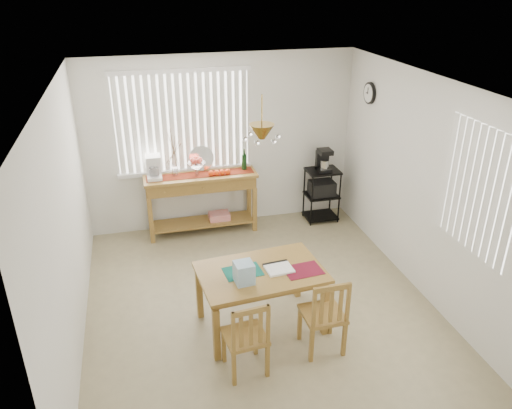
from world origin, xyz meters
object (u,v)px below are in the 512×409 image
object	(u,v)px
sideboard	(202,189)
cart_items	(323,160)
dining_table	(261,277)
chair_right	(324,315)
wire_cart	(322,190)
chair_left	(246,338)

from	to	relation	value
sideboard	cart_items	bearing A→B (deg)	-1.67
sideboard	dining_table	world-z (taller)	sideboard
cart_items	chair_right	bearing A→B (deg)	-110.43
wire_cart	dining_table	size ratio (longest dim) A/B	0.60
dining_table	sideboard	bearing A→B (deg)	96.69
wire_cart	dining_table	distance (m)	2.81
cart_items	chair_left	xyz separation A→B (m)	(-1.91, -2.99, -0.58)
sideboard	cart_items	world-z (taller)	cart_items
chair_left	cart_items	bearing A→B (deg)	57.39
sideboard	dining_table	xyz separation A→B (m)	(0.28, -2.38, -0.06)
sideboard	dining_table	distance (m)	2.39
wire_cart	chair_right	xyz separation A→B (m)	(-1.07, -2.87, -0.07)
sideboard	chair_left	bearing A→B (deg)	-90.80
chair_left	dining_table	bearing A→B (deg)	64.29
dining_table	chair_right	bearing A→B (deg)	-46.68
cart_items	chair_left	size ratio (longest dim) A/B	0.40
wire_cart	cart_items	size ratio (longest dim) A/B	2.43
dining_table	chair_left	xyz separation A→B (m)	(-0.32, -0.67, -0.21)
wire_cart	chair_left	world-z (taller)	chair_left
dining_table	chair_right	size ratio (longest dim) A/B	1.55
sideboard	chair_left	world-z (taller)	sideboard
sideboard	chair_right	bearing A→B (deg)	-74.73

